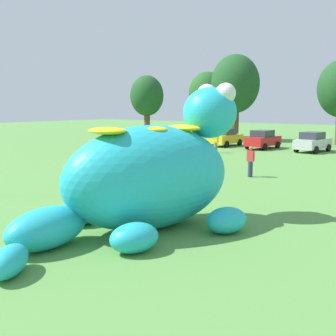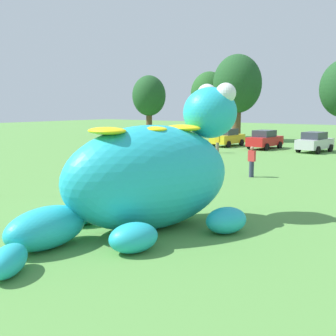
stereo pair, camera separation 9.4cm
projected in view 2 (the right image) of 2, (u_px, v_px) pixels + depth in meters
The scene contains 10 objects.
ground_plane at pixel (136, 217), 15.39m from camera, with size 160.00×160.00×0.00m, color #568E42.
giant_inflatable_creature at pixel (149, 176), 13.79m from camera, with size 5.81×9.48×4.71m.
car_yellow at pixel (227, 137), 42.18m from camera, with size 2.04×4.15×1.72m.
car_red at pixel (265, 140), 39.55m from camera, with size 2.15×4.21×1.72m.
car_silver at pixel (315, 142), 36.83m from camera, with size 2.29×4.27×1.72m.
tree_far_left at pixel (149, 96), 57.66m from camera, with size 4.46×4.46×7.92m.
tree_left at pixel (209, 95), 53.26m from camera, with size 4.55×4.55×8.08m.
tree_mid_left at pixel (237, 84), 48.12m from camera, with size 5.39×5.39×9.57m.
spectator_near_inflatable at pixel (252, 162), 23.95m from camera, with size 0.38×0.26×1.71m.
spectator_by_cars at pixel (218, 143), 36.20m from camera, with size 0.38×0.26×1.71m.
Camera 2 is at (9.83, -11.36, 3.94)m, focal length 46.29 mm.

